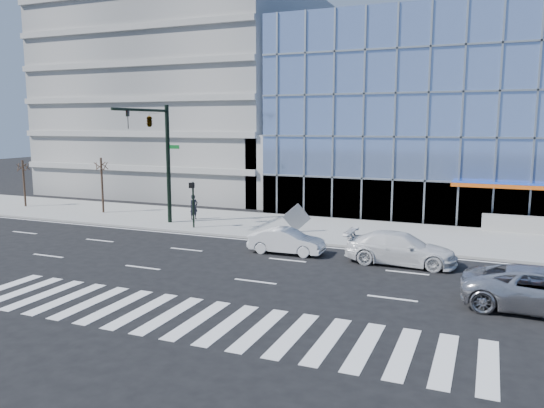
{
  "coord_description": "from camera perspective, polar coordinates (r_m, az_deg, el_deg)",
  "views": [
    {
      "loc": [
        9.33,
        -24.64,
        6.92
      ],
      "look_at": [
        -2.1,
        3.0,
        2.36
      ],
      "focal_mm": 35.0,
      "sensor_mm": 36.0,
      "label": 1
    }
  ],
  "objects": [
    {
      "name": "parking_garage",
      "position": [
        58.6,
        -7.76,
        11.6
      ],
      "size": [
        24.0,
        24.0,
        20.0
      ],
      "primitive_type": "cube",
      "color": "gray",
      "rests_on": "ground"
    },
    {
      "name": "tilted_panel",
      "position": [
        33.29,
        2.68,
        -1.47
      ],
      "size": [
        1.61,
        0.98,
        1.83
      ],
      "primitive_type": "cube",
      "rotation": [
        0.0,
        0.87,
        0.53
      ],
      "color": "gray",
      "rests_on": "sidewalk"
    },
    {
      "name": "silver_suv",
      "position": [
        22.23,
        27.24,
        -8.28
      ],
      "size": [
        5.93,
        2.91,
        1.62
      ],
      "primitive_type": "imported",
      "rotation": [
        0.0,
        0.0,
        1.53
      ],
      "color": "silver",
      "rests_on": "ground"
    },
    {
      "name": "tower_backdrop",
      "position": [
        103.9,
        -0.1,
        18.13
      ],
      "size": [
        14.0,
        14.0,
        48.0
      ],
      "primitive_type": "cube",
      "color": "gray",
      "rests_on": "ground"
    },
    {
      "name": "ped_signal_post",
      "position": [
        34.87,
        -8.53,
        0.69
      ],
      "size": [
        0.3,
        0.33,
        3.0
      ],
      "color": "black",
      "rests_on": "sidewalk"
    },
    {
      "name": "tower_far_mid",
      "position": [
        113.68,
        -15.39,
        20.08
      ],
      "size": [
        13.0,
        13.0,
        60.0
      ],
      "primitive_type": "cube",
      "color": "#48597D",
      "rests_on": "ground"
    },
    {
      "name": "white_suv",
      "position": [
        27.09,
        13.65,
        -4.67
      ],
      "size": [
        5.47,
        2.29,
        1.58
      ],
      "primitive_type": "imported",
      "rotation": [
        0.0,
        0.0,
        1.56
      ],
      "color": "white",
      "rests_on": "ground"
    },
    {
      "name": "pedestrian",
      "position": [
        38.07,
        -8.41,
        -0.32
      ],
      "size": [
        0.65,
        0.76,
        1.77
      ],
      "primitive_type": "imported",
      "rotation": [
        0.0,
        0.0,
        1.16
      ],
      "color": "black",
      "rests_on": "sidewalk"
    },
    {
      "name": "white_sedan",
      "position": [
        28.49,
        1.57,
        -4.01
      ],
      "size": [
        4.12,
        1.55,
        1.34
      ],
      "primitive_type": "imported",
      "rotation": [
        0.0,
        0.0,
        1.6
      ],
      "color": "silver",
      "rests_on": "ground"
    },
    {
      "name": "ramp_block",
      "position": [
        45.48,
        2.69,
        3.71
      ],
      "size": [
        6.0,
        8.0,
        6.0
      ],
      "primitive_type": "cube",
      "color": "gray",
      "rests_on": "ground"
    },
    {
      "name": "traffic_signal",
      "position": [
        35.59,
        -12.47,
        7.25
      ],
      "size": [
        1.14,
        5.74,
        8.0
      ],
      "color": "black",
      "rests_on": "sidewalk"
    },
    {
      "name": "ground",
      "position": [
        27.24,
        1.68,
        -6.06
      ],
      "size": [
        160.0,
        160.0,
        0.0
      ],
      "primitive_type": "plane",
      "color": "black",
      "rests_on": "ground"
    },
    {
      "name": "street_tree_far",
      "position": [
        47.89,
        -25.22,
        3.68
      ],
      "size": [
        1.1,
        1.1,
        3.87
      ],
      "color": "#332319",
      "rests_on": "sidewalk"
    },
    {
      "name": "street_tree_near",
      "position": [
        42.31,
        -17.9,
        3.99
      ],
      "size": [
        1.1,
        1.1,
        4.23
      ],
      "color": "#332319",
      "rests_on": "sidewalk"
    },
    {
      "name": "sidewalk",
      "position": [
        34.63,
        6.39,
        -2.79
      ],
      "size": [
        120.0,
        8.0,
        0.15
      ],
      "primitive_type": "cube",
      "color": "gray",
      "rests_on": "ground"
    }
  ]
}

